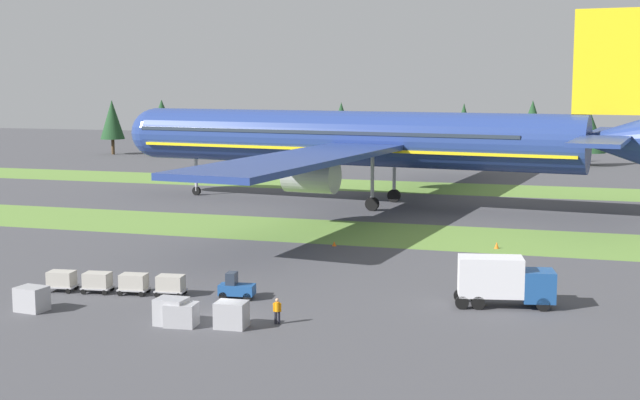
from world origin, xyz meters
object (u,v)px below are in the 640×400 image
object	(u,v)px
ground_crew_marshaller	(277,310)
uld_container_1	(171,311)
taxiway_marker_0	(497,245)
taxiway_marker_1	(334,244)
cargo_dolly_third	(97,281)
uld_container_2	(231,315)
cargo_dolly_second	(134,282)
uld_container_0	(32,299)
catering_truck	(503,280)
cargo_dolly_fourth	(62,279)
cargo_dolly_lead	(171,284)
uld_container_3	(181,315)
baggage_tug	(236,288)
airliner	(367,139)

from	to	relation	value
ground_crew_marshaller	uld_container_1	world-z (taller)	uld_container_1
taxiway_marker_0	taxiway_marker_1	size ratio (longest dim) A/B	1.33
cargo_dolly_third	uld_container_2	world-z (taller)	uld_container_2
cargo_dolly_second	uld_container_0	xyz separation A→B (m)	(-4.45, -6.39, -0.06)
cargo_dolly_third	catering_truck	distance (m)	30.18
cargo_dolly_fourth	taxiway_marker_1	size ratio (longest dim) A/B	5.00
catering_truck	uld_container_1	bearing A→B (deg)	-72.94
cargo_dolly_fourth	cargo_dolly_second	bearing A→B (deg)	90.00
uld_container_1	uld_container_2	world-z (taller)	uld_container_1
cargo_dolly_lead	uld_container_3	world-z (taller)	cargo_dolly_lead
cargo_dolly_fourth	uld_container_2	world-z (taller)	uld_container_2
uld_container_0	uld_container_2	world-z (taller)	uld_container_0
uld_container_0	taxiway_marker_0	bearing A→B (deg)	48.61
ground_crew_marshaller	uld_container_0	world-z (taller)	ground_crew_marshaller
cargo_dolly_lead	cargo_dolly_fourth	bearing A→B (deg)	-90.00
cargo_dolly_lead	catering_truck	distance (m)	24.38
cargo_dolly_third	uld_container_0	distance (m)	6.23
baggage_tug	taxiway_marker_0	size ratio (longest dim) A/B	4.36
uld_container_2	baggage_tug	bearing A→B (deg)	110.02
cargo_dolly_fourth	uld_container_1	xyz separation A→B (m)	(12.19, -5.99, -0.03)
baggage_tug	cargo_dolly_second	distance (m)	7.93
uld_container_2	taxiway_marker_0	distance (m)	35.36
catering_truck	ground_crew_marshaller	size ratio (longest dim) A/B	4.18
cargo_dolly_lead	uld_container_3	distance (m)	8.38
airliner	cargo_dolly_lead	xyz separation A→B (m)	(-2.53, -50.91, -7.68)
cargo_dolly_third	uld_container_3	size ratio (longest dim) A/B	1.18
airliner	uld_container_3	bearing A→B (deg)	-171.63
airliner	taxiway_marker_1	distance (m)	29.69
baggage_tug	taxiway_marker_1	size ratio (longest dim) A/B	5.78
uld_container_0	taxiway_marker_1	world-z (taller)	uld_container_0
airliner	cargo_dolly_lead	world-z (taller)	airliner
cargo_dolly_fourth	taxiway_marker_1	world-z (taller)	cargo_dolly_fourth
uld_container_1	taxiway_marker_1	xyz separation A→B (m)	(2.69, 29.72, -0.65)
airliner	taxiway_marker_1	world-z (taller)	airliner
cargo_dolly_third	catering_truck	world-z (taller)	catering_truck
catering_truck	taxiway_marker_0	xyz separation A→B (m)	(-2.56, 21.98, -1.64)
cargo_dolly_fourth	ground_crew_marshaller	world-z (taller)	ground_crew_marshaller
baggage_tug	uld_container_2	size ratio (longest dim) A/B	1.37
baggage_tug	catering_truck	xyz separation A→B (m)	(19.05, 3.33, 1.14)
baggage_tug	uld_container_0	world-z (taller)	baggage_tug
cargo_dolly_third	ground_crew_marshaller	bearing A→B (deg)	68.12
airliner	cargo_dolly_fourth	world-z (taller)	airliner
cargo_dolly_fourth	uld_container_2	size ratio (longest dim) A/B	1.18
cargo_dolly_second	ground_crew_marshaller	bearing A→B (deg)	63.64
uld_container_0	uld_container_2	xyz separation A→B (m)	(14.94, 0.16, -0.00)
airliner	cargo_dolly_third	world-z (taller)	airliner
cargo_dolly_fourth	uld_container_0	size ratio (longest dim) A/B	1.18
cargo_dolly_fourth	uld_container_1	distance (m)	13.58
cargo_dolly_second	ground_crew_marshaller	distance (m)	13.84
uld_container_0	taxiway_marker_0	size ratio (longest dim) A/B	3.18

